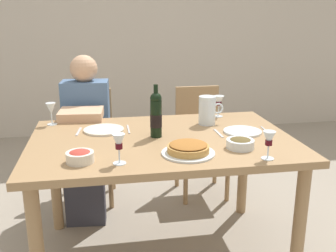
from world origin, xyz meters
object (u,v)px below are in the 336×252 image
at_px(wine_glass_centre, 51,110).
at_px(dinner_plate_left_setting, 104,130).
at_px(dinner_plate_right_setting, 242,131).
at_px(chair_right, 200,133).
at_px(chair_left, 89,137).
at_px(wine_bottle, 156,115).
at_px(wine_glass_left_diner, 219,102).
at_px(wine_glass_spare, 269,140).
at_px(water_pitcher, 207,112).
at_px(diner_left, 86,132).
at_px(baked_tart, 188,149).
at_px(dining_table, 162,153).
at_px(olive_bowl, 240,143).
at_px(wine_glass_right_diner, 119,143).
at_px(salad_bowl, 80,156).

height_order(wine_glass_centre, dinner_plate_left_setting, wine_glass_centre).
bearing_deg(dinner_plate_right_setting, chair_right, 93.06).
bearing_deg(chair_left, wine_bottle, 119.89).
distance_m(dinner_plate_left_setting, chair_left, 0.77).
bearing_deg(dinner_plate_right_setting, wine_glass_left_diner, 95.34).
bearing_deg(wine_glass_left_diner, wine_glass_spare, -89.80).
xyz_separation_m(water_pitcher, chair_right, (0.12, 0.63, -0.34)).
bearing_deg(wine_glass_centre, wine_bottle, -30.28).
xyz_separation_m(dinner_plate_left_setting, dinner_plate_right_setting, (0.82, -0.18, 0.00)).
bearing_deg(water_pitcher, wine_glass_spare, -78.73).
relative_size(wine_glass_centre, diner_left, 0.12).
distance_m(baked_tart, diner_left, 1.12).
height_order(baked_tart, dinner_plate_left_setting, baked_tart).
bearing_deg(wine_glass_left_diner, diner_left, 163.39).
height_order(dining_table, wine_glass_centre, wine_glass_centre).
distance_m(wine_bottle, diner_left, 0.83).
relative_size(wine_bottle, wine_glass_left_diner, 2.10).
distance_m(wine_bottle, baked_tart, 0.35).
bearing_deg(wine_bottle, olive_bowl, -33.69).
xyz_separation_m(wine_glass_left_diner, chair_left, (-0.90, 0.51, -0.37)).
bearing_deg(chair_right, dining_table, 62.14).
bearing_deg(diner_left, wine_glass_spare, 134.87).
xyz_separation_m(wine_glass_left_diner, wine_glass_centre, (-1.11, -0.01, -0.01)).
distance_m(dining_table, wine_glass_right_diner, 0.48).
relative_size(dining_table, wine_glass_left_diner, 10.24).
bearing_deg(water_pitcher, dinner_plate_right_setting, -52.45).
height_order(dining_table, baked_tart, baked_tart).
distance_m(wine_glass_left_diner, dinner_plate_left_setting, 0.82).
xyz_separation_m(olive_bowl, wine_glass_centre, (-1.04, 0.64, 0.07)).
distance_m(wine_glass_right_diner, dinner_plate_right_setting, 0.85).
bearing_deg(olive_bowl, chair_left, 125.46).
bearing_deg(salad_bowl, dinner_plate_right_setting, 19.15).
height_order(salad_bowl, wine_glass_right_diner, wine_glass_right_diner).
xyz_separation_m(water_pitcher, salad_bowl, (-0.78, -0.54, -0.05)).
bearing_deg(wine_glass_spare, wine_glass_centre, 143.93).
xyz_separation_m(diner_left, chair_right, (0.91, 0.18, -0.12)).
bearing_deg(dinner_plate_left_setting, salad_bowl, -103.42).
relative_size(dining_table, dinner_plate_right_setting, 6.56).
distance_m(salad_bowl, wine_glass_left_diner, 1.15).
distance_m(baked_tart, salad_bowl, 0.54).
xyz_separation_m(dining_table, diner_left, (-0.46, 0.68, -0.05)).
bearing_deg(olive_bowl, salad_bowl, -175.81).
height_order(wine_glass_right_diner, wine_glass_centre, wine_glass_right_diner).
bearing_deg(baked_tart, salad_bowl, -177.69).
distance_m(wine_glass_left_diner, wine_glass_spare, 0.82).
height_order(baked_tart, olive_bowl, baked_tart).
xyz_separation_m(wine_glass_centre, wine_glass_spare, (1.11, -0.81, -0.00)).
height_order(wine_glass_centre, chair_left, wine_glass_centre).
xyz_separation_m(wine_glass_spare, dinner_plate_right_setting, (0.03, 0.44, -0.09)).
distance_m(salad_bowl, olive_bowl, 0.83).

